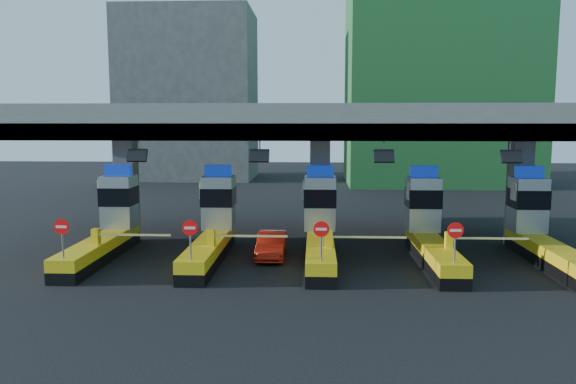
{
  "coord_description": "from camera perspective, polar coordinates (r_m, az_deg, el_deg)",
  "views": [
    {
      "loc": [
        -0.26,
        -25.44,
        6.31
      ],
      "look_at": [
        -1.48,
        0.0,
        3.06
      ],
      "focal_mm": 35.0,
      "sensor_mm": 36.0,
      "label": 1
    }
  ],
  "objects": [
    {
      "name": "red_car",
      "position": [
        26.07,
        -1.66,
        -5.4
      ],
      "size": [
        1.27,
        3.6,
        1.18
      ],
      "primitive_type": "imported",
      "rotation": [
        0.0,
        0.0,
        -0.0
      ],
      "color": "#B31B0D",
      "rests_on": "ground"
    },
    {
      "name": "toll_lane_right",
      "position": [
        26.7,
        14.09,
        -3.55
      ],
      "size": [
        4.43,
        8.0,
        4.16
      ],
      "color": "black",
      "rests_on": "ground"
    },
    {
      "name": "toll_lane_far_left",
      "position": [
        27.94,
        -17.73,
        -3.21
      ],
      "size": [
        4.43,
        8.0,
        4.16
      ],
      "color": "black",
      "rests_on": "ground"
    },
    {
      "name": "toll_lane_left",
      "position": [
        26.61,
        -7.57,
        -3.43
      ],
      "size": [
        4.43,
        8.0,
        4.16
      ],
      "color": "black",
      "rests_on": "ground"
    },
    {
      "name": "ground",
      "position": [
        26.21,
        3.26,
        -6.67
      ],
      "size": [
        120.0,
        120.0,
        0.0
      ],
      "primitive_type": "plane",
      "color": "black",
      "rests_on": "ground"
    },
    {
      "name": "bg_building_concrete",
      "position": [
        63.01,
        -9.99,
        9.61
      ],
      "size": [
        14.0,
        10.0,
        18.0
      ],
      "primitive_type": "cube",
      "color": "#4C4C49",
      "rests_on": "ground"
    },
    {
      "name": "bg_building_scaffold",
      "position": [
        59.23,
        15.17,
        14.49
      ],
      "size": [
        18.0,
        12.0,
        28.0
      ],
      "primitive_type": "cube",
      "color": "#1E5926",
      "rests_on": "ground"
    },
    {
      "name": "toll_lane_far_right",
      "position": [
        28.12,
        24.15,
        -3.44
      ],
      "size": [
        4.43,
        8.0,
        4.16
      ],
      "color": "black",
      "rests_on": "ground"
    },
    {
      "name": "toll_lane_center",
      "position": [
        26.18,
        3.28,
        -3.56
      ],
      "size": [
        4.43,
        8.0,
        4.16
      ],
      "color": "black",
      "rests_on": "ground"
    },
    {
      "name": "toll_canopy",
      "position": [
        28.31,
        3.3,
        6.9
      ],
      "size": [
        28.0,
        12.09,
        7.0
      ],
      "color": "slate",
      "rests_on": "ground"
    }
  ]
}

